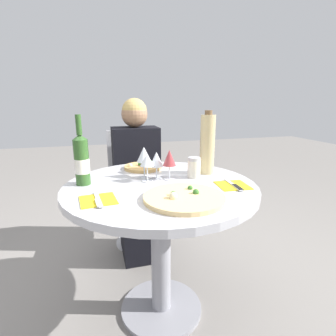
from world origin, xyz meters
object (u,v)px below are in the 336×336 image
Objects in this scene: dining_table at (161,213)px; pizza_large at (184,197)px; wine_bottle at (82,160)px; chair_behind_diner at (136,189)px; seated_diner at (138,185)px; tall_carafe at (207,144)px.

dining_table is 2.77× the size of pizza_large.
chair_behind_diner is at bearing 63.36° from wine_bottle.
seated_diner is (-0.01, 0.70, -0.06)m from dining_table.
seated_diner is 3.43× the size of wine_bottle.
pizza_large is (0.04, -0.24, 0.17)m from dining_table.
dining_table is 0.30m from pizza_large.
seated_diner is at bearing 118.90° from tall_carafe.
pizza_large is at bearing -79.48° from dining_table.
chair_behind_diner is 0.78× the size of seated_diner.
dining_table is at bearing -158.25° from tall_carafe.
seated_diner reaches higher than dining_table.
tall_carafe reaches higher than chair_behind_diner.
pizza_large is at bearing -126.02° from tall_carafe.
wine_bottle reaches higher than dining_table.
chair_behind_diner reaches higher than pizza_large.
tall_carafe is (0.32, -0.57, 0.40)m from seated_diner.
seated_diner is 0.97m from pizza_large.
chair_behind_diner is (-0.01, 0.85, -0.15)m from dining_table.
tall_carafe is at bearing 53.98° from pizza_large.
chair_behind_diner is 0.93m from tall_carafe.
wine_bottle is (-0.42, 0.34, 0.12)m from pizza_large.
pizza_large is at bearing 93.08° from seated_diner.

